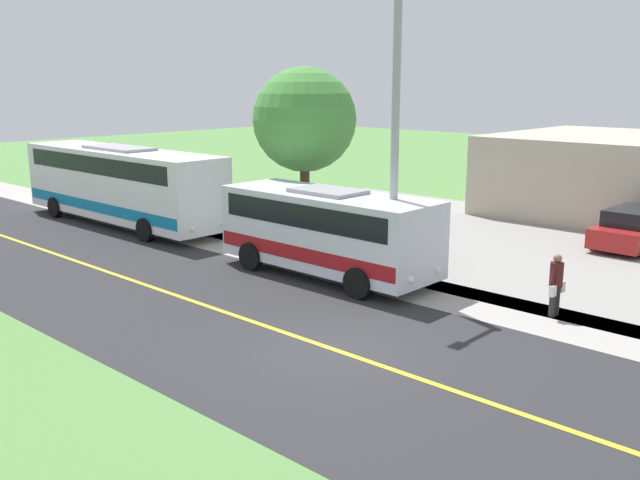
{
  "coord_description": "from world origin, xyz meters",
  "views": [
    {
      "loc": [
        11.18,
        9.96,
        5.98
      ],
      "look_at": [
        -3.5,
        -3.71,
        1.4
      ],
      "focal_mm": 39.44,
      "sensor_mm": 36.0,
      "label": 1
    }
  ],
  "objects_px": {
    "tree_curbside": "(305,120)",
    "street_light_pole": "(393,127)",
    "pedestrian_with_bags": "(556,283)",
    "transit_bus_rear": "(121,182)",
    "shuttle_bus_front": "(328,228)",
    "parked_car_near": "(635,229)"
  },
  "relations": [
    {
      "from": "pedestrian_with_bags",
      "to": "parked_car_near",
      "type": "bearing_deg",
      "value": -172.15
    },
    {
      "from": "transit_bus_rear",
      "to": "street_light_pole",
      "type": "bearing_deg",
      "value": 91.36
    },
    {
      "from": "shuttle_bus_front",
      "to": "transit_bus_rear",
      "type": "xyz_separation_m",
      "value": [
        -0.04,
        -11.79,
        0.29
      ]
    },
    {
      "from": "street_light_pole",
      "to": "parked_car_near",
      "type": "height_order",
      "value": "street_light_pole"
    },
    {
      "from": "transit_bus_rear",
      "to": "street_light_pole",
      "type": "relative_size",
      "value": 1.36
    },
    {
      "from": "pedestrian_with_bags",
      "to": "street_light_pole",
      "type": "relative_size",
      "value": 0.19
    },
    {
      "from": "tree_curbside",
      "to": "street_light_pole",
      "type": "bearing_deg",
      "value": 67.0
    },
    {
      "from": "street_light_pole",
      "to": "tree_curbside",
      "type": "distance_m",
      "value": 6.44
    },
    {
      "from": "street_light_pole",
      "to": "parked_car_near",
      "type": "xyz_separation_m",
      "value": [
        -10.07,
        3.49,
        -4.0
      ]
    },
    {
      "from": "transit_bus_rear",
      "to": "pedestrian_with_bags",
      "type": "relative_size",
      "value": 7.02
    },
    {
      "from": "pedestrian_with_bags",
      "to": "parked_car_near",
      "type": "xyz_separation_m",
      "value": [
        -9.31,
        -1.28,
        -0.2
      ]
    },
    {
      "from": "shuttle_bus_front",
      "to": "street_light_pole",
      "type": "relative_size",
      "value": 0.86
    },
    {
      "from": "shuttle_bus_front",
      "to": "parked_car_near",
      "type": "bearing_deg",
      "value": 151.68
    },
    {
      "from": "shuttle_bus_front",
      "to": "street_light_pole",
      "type": "height_order",
      "value": "street_light_pole"
    },
    {
      "from": "parked_car_near",
      "to": "pedestrian_with_bags",
      "type": "bearing_deg",
      "value": 7.85
    },
    {
      "from": "shuttle_bus_front",
      "to": "pedestrian_with_bags",
      "type": "height_order",
      "value": "shuttle_bus_front"
    },
    {
      "from": "shuttle_bus_front",
      "to": "tree_curbside",
      "type": "height_order",
      "value": "tree_curbside"
    },
    {
      "from": "pedestrian_with_bags",
      "to": "street_light_pole",
      "type": "bearing_deg",
      "value": -80.88
    },
    {
      "from": "pedestrian_with_bags",
      "to": "street_light_pole",
      "type": "distance_m",
      "value": 6.15
    },
    {
      "from": "shuttle_bus_front",
      "to": "street_light_pole",
      "type": "bearing_deg",
      "value": 99.8
    },
    {
      "from": "pedestrian_with_bags",
      "to": "parked_car_near",
      "type": "height_order",
      "value": "pedestrian_with_bags"
    },
    {
      "from": "transit_bus_rear",
      "to": "pedestrian_with_bags",
      "type": "height_order",
      "value": "transit_bus_rear"
    }
  ]
}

